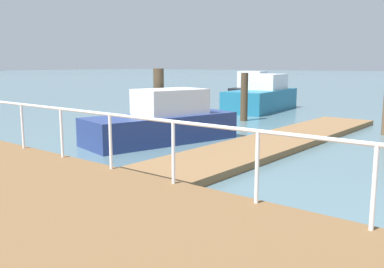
{
  "coord_description": "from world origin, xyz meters",
  "views": [
    {
      "loc": [
        -8.25,
        2.95,
        2.38
      ],
      "look_at": [
        -1.07,
        8.78,
        0.84
      ],
      "focal_mm": 39.26,
      "sensor_mm": 36.0,
      "label": 1
    }
  ],
  "objects": [
    {
      "name": "moored_boat_4",
      "position": [
        11.06,
        13.93,
        0.72
      ],
      "size": [
        5.43,
        2.68,
        1.88
      ],
      "color": "#1E6B8C",
      "rests_on": "ground_plane"
    },
    {
      "name": "moored_boat_0",
      "position": [
        16.09,
        17.36,
        0.66
      ],
      "size": [
        4.69,
        2.63,
        1.95
      ],
      "color": "black",
      "rests_on": "ground_plane"
    },
    {
      "name": "moored_boat_5",
      "position": [
        1.2,
        11.78,
        0.62
      ],
      "size": [
        5.05,
        2.81,
        1.62
      ],
      "color": "navy",
      "rests_on": "ground_plane"
    },
    {
      "name": "floating_dock",
      "position": [
        2.81,
        8.76,
        0.09
      ],
      "size": [
        12.63,
        2.0,
        0.18
      ],
      "primitive_type": "cube",
      "color": "olive",
      "rests_on": "ground_plane"
    },
    {
      "name": "boardwalk_railing",
      "position": [
        -3.15,
        7.49,
        1.23
      ],
      "size": [
        0.06,
        22.4,
        1.08
      ],
      "color": "white",
      "rests_on": "boardwalk"
    },
    {
      "name": "dock_piling_4",
      "position": [
        6.94,
        12.44,
        1.02
      ],
      "size": [
        0.31,
        0.31,
        2.03
      ],
      "primitive_type": "cylinder",
      "color": "#473826",
      "rests_on": "ground_plane"
    },
    {
      "name": "dock_piling_0",
      "position": [
        1.99,
        12.7,
        1.12
      ],
      "size": [
        0.35,
        0.35,
        2.25
      ],
      "primitive_type": "cylinder",
      "color": "#473826",
      "rests_on": "ground_plane"
    }
  ]
}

